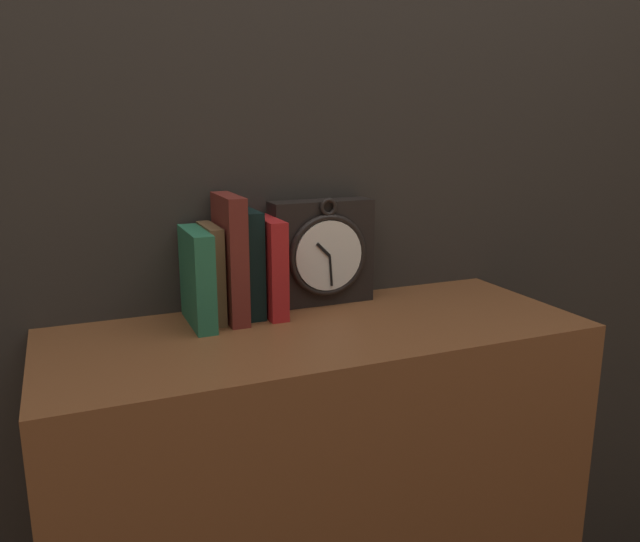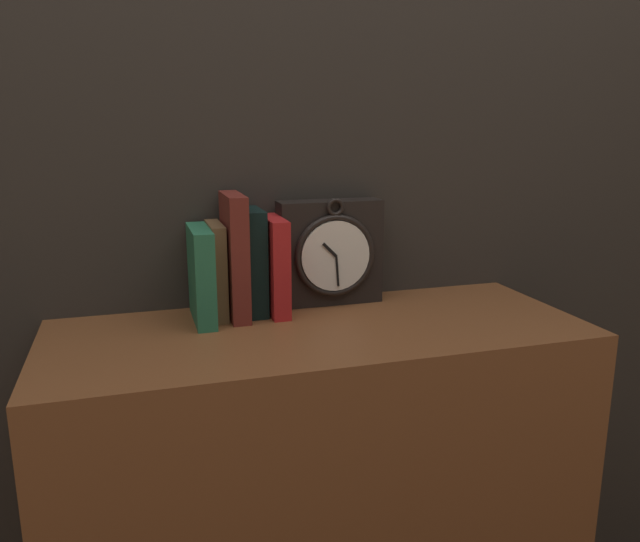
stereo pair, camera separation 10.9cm
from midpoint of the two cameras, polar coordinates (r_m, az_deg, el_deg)
name	(u,v)px [view 1 (the left image)]	position (r m, az deg, el deg)	size (l,w,h in m)	color
wall_back	(278,122)	(1.27, -6.44, 13.42)	(6.00, 0.05, 2.60)	#2D2823
clock	(322,252)	(1.25, -2.31, 1.69)	(0.21, 0.07, 0.22)	black
book_slot0_green	(197,278)	(1.15, -13.87, -0.64)	(0.04, 0.15, 0.17)	#256847
book_slot1_brown	(211,273)	(1.17, -12.55, -0.21)	(0.03, 0.12, 0.18)	brown
book_slot2_maroon	(230,258)	(1.16, -10.91, 1.14)	(0.03, 0.14, 0.23)	maroon
book_slot3_black	(248,263)	(1.19, -9.22, 0.68)	(0.03, 0.11, 0.20)	black
book_slot4_red	(269,267)	(1.19, -7.30, 0.36)	(0.03, 0.13, 0.18)	#B01D1D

